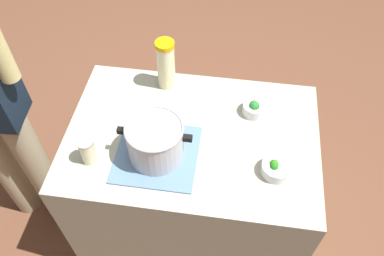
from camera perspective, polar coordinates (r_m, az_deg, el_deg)
ground_plane at (r=2.52m, az=-0.00°, el=-13.02°), size 8.00×8.00×0.00m
counter_slab at (r=2.14m, az=-0.00°, el=-8.04°), size 1.15×0.78×0.86m
dish_cloth at (r=1.73m, az=-5.11°, el=-3.81°), size 0.35×0.35×0.01m
cooking_pot at (r=1.65m, az=-5.35°, el=-1.85°), size 0.31×0.25×0.18m
lemonade_pitcher at (r=1.92m, az=-3.80°, el=9.21°), size 0.09×0.09×0.27m
mason_jar at (r=1.71m, az=-14.89°, el=-3.20°), size 0.07×0.07×0.13m
broccoli_bowl_front at (r=1.87m, az=9.05°, el=2.92°), size 0.11×0.11×0.08m
broccoli_bowl_center at (r=1.69m, az=12.11°, el=-5.73°), size 0.13×0.13×0.07m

